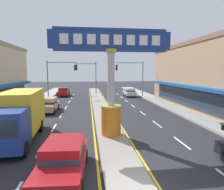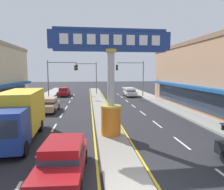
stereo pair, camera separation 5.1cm
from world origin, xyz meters
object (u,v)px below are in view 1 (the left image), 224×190
Objects in this scene: district_sign at (111,83)px; traffic_light_left_side at (59,73)px; sedan_kerb_right at (64,92)px; traffic_light_right_side at (133,73)px; sedan_near_left_lane at (49,104)px; traffic_light_median_far at (88,73)px; box_truck_near_right_lane at (19,114)px; sedan_far_left_oncoming at (130,92)px; sedan_mid_left_lane at (64,159)px.

district_sign is 1.29× the size of traffic_light_left_side.
district_sign reaches higher than sedan_kerb_right.
traffic_light_right_side is 1.43× the size of sedan_near_left_lane.
traffic_light_median_far is 0.88× the size of box_truck_near_right_lane.
district_sign reaches higher than traffic_light_median_far.
sedan_kerb_right is at bearing 165.52° from traffic_light_right_side.
district_sign is at bearing -57.38° from sedan_near_left_lane.
traffic_light_right_side is (6.19, 20.00, 0.57)m from district_sign.
traffic_light_left_side is 1.43× the size of sedan_far_left_oncoming.
traffic_light_right_side is at bearing 70.52° from sedan_mid_left_lane.
traffic_light_left_side is 11.04m from sedan_near_left_lane.
box_truck_near_right_lane is 1.62× the size of sedan_near_left_lane.
sedan_mid_left_lane is at bearing -83.28° from sedan_kerb_right.
sedan_near_left_lane is 1.00× the size of sedan_far_left_oncoming.
traffic_light_left_side is 19.72m from box_truck_near_right_lane.
traffic_light_right_side is at bearing 1.35° from traffic_light_left_side.
sedan_far_left_oncoming is (5.91, 21.23, -2.89)m from district_sign.
sedan_mid_left_lane and sedan_far_left_oncoming have the same top height.
district_sign is at bearing -72.55° from traffic_light_left_side.
traffic_light_median_far is 5.84m from sedan_kerb_right.
sedan_near_left_lane and sedan_kerb_right have the same top height.
sedan_near_left_lane is (0.29, -10.48, -3.46)m from traffic_light_left_side.
traffic_light_median_far is 8.81m from sedan_far_left_oncoming.
traffic_light_right_side is 1.00× the size of traffic_light_median_far.
traffic_light_left_side is 1.42× the size of sedan_kerb_right.
district_sign is 20.67m from traffic_light_left_side.
traffic_light_median_far is 25.09m from box_truck_near_right_lane.
sedan_near_left_lane is 13.90m from sedan_kerb_right.
traffic_light_median_far reaches higher than sedan_near_left_lane.
sedan_far_left_oncoming is at bearing 74.45° from district_sign.
sedan_mid_left_lane and sedan_kerb_right have the same top height.
sedan_far_left_oncoming is at bearing -25.37° from traffic_light_median_far.
district_sign is 1.84× the size of sedan_near_left_lane.
sedan_mid_left_lane is at bearing -55.99° from box_truck_near_right_lane.
traffic_light_left_side is 0.88× the size of box_truck_near_right_lane.
sedan_kerb_right is at bearing 85.19° from traffic_light_left_side.
sedan_far_left_oncoming is at bearing -9.16° from sedan_kerb_right.
district_sign is 24.05m from sedan_kerb_right.
traffic_light_right_side is at bearing 72.79° from district_sign.
traffic_light_right_side reaches higher than sedan_kerb_right.
district_sign is 24.75m from traffic_light_median_far.
traffic_light_left_side reaches higher than sedan_far_left_oncoming.
sedan_mid_left_lane is 28.20m from sedan_kerb_right.
sedan_near_left_lane is at bearing -134.57° from sedan_far_left_oncoming.
sedan_kerb_right is (-5.91, 23.13, -2.89)m from district_sign.
box_truck_near_right_lane is (-12.20, -19.84, -2.55)m from traffic_light_right_side.
sedan_mid_left_lane is (-1.17, -29.58, -3.41)m from traffic_light_median_far.
district_sign is 11.34m from sedan_near_left_lane.
box_truck_near_right_lane is (-6.00, 0.16, -1.99)m from district_sign.
box_truck_near_right_lane is 6.14m from sedan_mid_left_lane.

